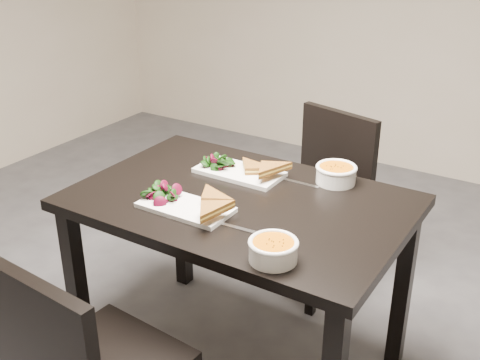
{
  "coord_description": "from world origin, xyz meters",
  "views": [
    {
      "loc": [
        1.05,
        -1.46,
        1.7
      ],
      "look_at": [
        0.02,
        0.17,
        0.82
      ],
      "focal_mm": 44.27,
      "sensor_mm": 36.0,
      "label": 1
    }
  ],
  "objects": [
    {
      "name": "plate_near",
      "position": [
        -0.09,
        -0.01,
        0.76
      ],
      "size": [
        0.33,
        0.16,
        0.02
      ],
      "primitive_type": "cube",
      "color": "white",
      "rests_on": "table"
    },
    {
      "name": "cutlery_far",
      "position": [
        0.14,
        0.4,
        0.75
      ],
      "size": [
        0.18,
        0.02,
        0.0
      ],
      "primitive_type": "cube",
      "rotation": [
        0.0,
        0.0,
        -0.0
      ],
      "color": "silver",
      "rests_on": "table"
    },
    {
      "name": "plate_far",
      "position": [
        -0.09,
        0.35,
        0.76
      ],
      "size": [
        0.34,
        0.17,
        0.02
      ],
      "primitive_type": "cube",
      "color": "white",
      "rests_on": "table"
    },
    {
      "name": "sandwich_near",
      "position": [
        -0.02,
        0.01,
        0.79
      ],
      "size": [
        0.2,
        0.18,
        0.05
      ],
      "primitive_type": null,
      "rotation": [
        0.0,
        0.0,
        0.45
      ],
      "color": "#97621F",
      "rests_on": "plate_near"
    },
    {
      "name": "table",
      "position": [
        0.02,
        0.17,
        0.65
      ],
      "size": [
        1.2,
        0.8,
        0.75
      ],
      "color": "black",
      "rests_on": "ground"
    },
    {
      "name": "salad_near",
      "position": [
        -0.19,
        -0.01,
        0.79
      ],
      "size": [
        0.1,
        0.09,
        0.05
      ],
      "primitive_type": null,
      "color": "black",
      "rests_on": "plate_near"
    },
    {
      "name": "chair_far",
      "position": [
        0.02,
        0.9,
        0.48
      ],
      "size": [
        0.51,
        0.51,
        0.85
      ],
      "rotation": [
        0.0,
        0.0,
        -0.25
      ],
      "color": "black",
      "rests_on": "ground"
    },
    {
      "name": "sandwich_far",
      "position": [
        -0.02,
        0.33,
        0.79
      ],
      "size": [
        0.21,
        0.2,
        0.06
      ],
      "primitive_type": null,
      "rotation": [
        0.0,
        0.0,
        0.63
      ],
      "color": "#97621F",
      "rests_on": "plate_far"
    },
    {
      "name": "salad_far",
      "position": [
        -0.19,
        0.35,
        0.79
      ],
      "size": [
        0.11,
        0.1,
        0.05
      ],
      "primitive_type": null,
      "color": "black",
      "rests_on": "plate_far"
    },
    {
      "name": "soup_bowl_far",
      "position": [
        0.27,
        0.48,
        0.79
      ],
      "size": [
        0.16,
        0.16,
        0.07
      ],
      "color": "white",
      "rests_on": "table"
    },
    {
      "name": "cutlery_near",
      "position": [
        0.17,
        -0.02,
        0.75
      ],
      "size": [
        0.18,
        0.03,
        0.0
      ],
      "primitive_type": "cube",
      "rotation": [
        0.0,
        0.0,
        0.06
      ],
      "color": "silver",
      "rests_on": "table"
    },
    {
      "name": "soup_bowl_near",
      "position": [
        0.33,
        -0.13,
        0.79
      ],
      "size": [
        0.15,
        0.15,
        0.07
      ],
      "color": "white",
      "rests_on": "table"
    }
  ]
}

